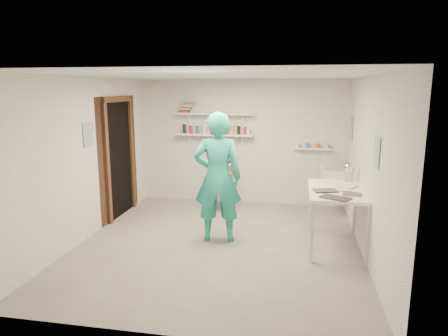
% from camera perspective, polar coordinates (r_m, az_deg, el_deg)
% --- Properties ---
extents(floor, '(4.00, 4.50, 0.02)m').
position_cam_1_polar(floor, '(5.93, -0.71, -10.85)').
color(floor, slate).
rests_on(floor, ground).
extents(ceiling, '(4.00, 4.50, 0.02)m').
position_cam_1_polar(ceiling, '(5.50, -0.77, 13.21)').
color(ceiling, silver).
rests_on(ceiling, wall_back).
extents(wall_back, '(4.00, 0.02, 2.40)m').
position_cam_1_polar(wall_back, '(7.79, 2.47, 3.73)').
color(wall_back, silver).
rests_on(wall_back, ground).
extents(wall_front, '(4.00, 0.02, 2.40)m').
position_cam_1_polar(wall_front, '(3.46, -8.00, -6.09)').
color(wall_front, silver).
rests_on(wall_front, ground).
extents(wall_left, '(0.02, 4.50, 2.40)m').
position_cam_1_polar(wall_left, '(6.29, -19.02, 1.28)').
color(wall_left, silver).
rests_on(wall_left, ground).
extents(wall_right, '(0.02, 4.50, 2.40)m').
position_cam_1_polar(wall_right, '(5.57, 20.00, -0.02)').
color(wall_right, silver).
rests_on(wall_right, ground).
extents(doorway_recess, '(0.02, 0.90, 2.00)m').
position_cam_1_polar(doorway_recess, '(7.23, -14.75, 1.17)').
color(doorway_recess, black).
rests_on(doorway_recess, wall_left).
extents(corridor_box, '(1.40, 1.50, 2.10)m').
position_cam_1_polar(corridor_box, '(7.55, -19.66, 1.68)').
color(corridor_box, brown).
rests_on(corridor_box, ground).
extents(door_lintel, '(0.06, 1.05, 0.10)m').
position_cam_1_polar(door_lintel, '(7.12, -15.03, 9.51)').
color(door_lintel, brown).
rests_on(door_lintel, wall_left).
extents(door_jamb_near, '(0.06, 0.10, 2.00)m').
position_cam_1_polar(door_jamb_near, '(6.78, -16.37, 0.42)').
color(door_jamb_near, brown).
rests_on(door_jamb_near, ground).
extents(door_jamb_far, '(0.06, 0.10, 2.00)m').
position_cam_1_polar(door_jamb_far, '(7.67, -13.04, 1.82)').
color(door_jamb_far, brown).
rests_on(door_jamb_far, ground).
extents(shelf_lower, '(1.50, 0.22, 0.03)m').
position_cam_1_polar(shelf_lower, '(7.73, -1.34, 4.80)').
color(shelf_lower, white).
rests_on(shelf_lower, wall_back).
extents(shelf_upper, '(1.50, 0.22, 0.03)m').
position_cam_1_polar(shelf_upper, '(7.70, -1.35, 7.76)').
color(shelf_upper, white).
rests_on(shelf_upper, wall_back).
extents(ledge_shelf, '(0.70, 0.14, 0.03)m').
position_cam_1_polar(ledge_shelf, '(7.65, 12.45, 2.72)').
color(ledge_shelf, white).
rests_on(ledge_shelf, wall_back).
extents(poster_left, '(0.01, 0.28, 0.36)m').
position_cam_1_polar(poster_left, '(6.27, -18.83, 4.51)').
color(poster_left, '#334C7F').
rests_on(poster_left, wall_left).
extents(poster_right_a, '(0.01, 0.34, 0.42)m').
position_cam_1_polar(poster_right_a, '(7.28, 17.73, 5.44)').
color(poster_right_a, '#995933').
rests_on(poster_right_a, wall_right).
extents(poster_right_b, '(0.01, 0.30, 0.38)m').
position_cam_1_polar(poster_right_b, '(4.98, 21.00, 2.15)').
color(poster_right_b, '#3F724C').
rests_on(poster_right_b, wall_right).
extents(belfast_sink, '(0.48, 0.60, 0.30)m').
position_cam_1_polar(belfast_sink, '(7.29, 15.57, -1.21)').
color(belfast_sink, white).
rests_on(belfast_sink, wall_right).
extents(man, '(0.76, 0.56, 1.91)m').
position_cam_1_polar(man, '(5.80, -0.91, -1.38)').
color(man, '#22AD96').
rests_on(man, ground).
extents(wall_clock, '(0.34, 0.09, 0.34)m').
position_cam_1_polar(wall_clock, '(5.94, -0.19, 2.06)').
color(wall_clock, beige).
rests_on(wall_clock, man).
extents(wooden_chair, '(0.49, 0.47, 0.92)m').
position_cam_1_polar(wooden_chair, '(7.28, -0.67, -2.74)').
color(wooden_chair, brown).
rests_on(wooden_chair, ground).
extents(work_table, '(0.76, 1.27, 0.85)m').
position_cam_1_polar(work_table, '(5.89, 15.62, -6.95)').
color(work_table, white).
rests_on(work_table, ground).
extents(desk_lamp, '(0.16, 0.16, 0.16)m').
position_cam_1_polar(desk_lamp, '(6.25, 17.45, 0.09)').
color(desk_lamp, silver).
rests_on(desk_lamp, work_table).
extents(spray_cans, '(1.32, 0.06, 0.17)m').
position_cam_1_polar(spray_cans, '(7.72, -1.34, 5.53)').
color(spray_cans, black).
rests_on(spray_cans, shelf_lower).
extents(book_stack, '(0.30, 0.14, 0.20)m').
position_cam_1_polar(book_stack, '(7.82, -5.28, 8.60)').
color(book_stack, red).
rests_on(book_stack, shelf_upper).
extents(ledge_pots, '(0.48, 0.07, 0.09)m').
position_cam_1_polar(ledge_pots, '(7.64, 12.47, 3.17)').
color(ledge_pots, silver).
rests_on(ledge_pots, ledge_shelf).
extents(papers, '(0.30, 0.22, 0.03)m').
position_cam_1_polar(papers, '(5.77, 15.85, -2.81)').
color(papers, silver).
rests_on(papers, work_table).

